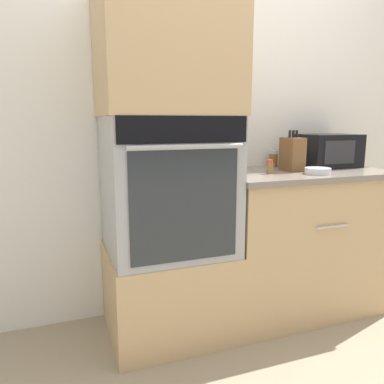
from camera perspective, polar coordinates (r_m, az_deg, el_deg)
name	(u,v)px	position (r m, az deg, el deg)	size (l,w,h in m)	color
ground_plane	(244,346)	(2.23, 8.00, -22.24)	(12.00, 12.00, 0.00)	gray
wall_back	(203,115)	(2.45, 1.72, 11.60)	(8.00, 0.05, 2.50)	silver
oven_cabinet_base	(169,290)	(2.24, -3.58, -14.71)	(0.68, 0.60, 0.50)	tan
wall_oven	(168,185)	(2.05, -3.75, 1.08)	(0.66, 0.64, 0.74)	#9EA0A5
oven_cabinet_upper	(166,51)	(2.06, -4.03, 20.63)	(0.68, 0.60, 0.66)	tan
counter_unit	(298,240)	(2.53, 15.78, -7.06)	(1.08, 0.63, 0.91)	tan
microwave	(328,151)	(2.68, 19.95, 5.96)	(0.38, 0.29, 0.22)	black
knife_block	(292,154)	(2.40, 15.03, 5.60)	(0.10, 0.15, 0.25)	brown
bowl	(318,171)	(2.29, 18.61, 3.06)	(0.15, 0.15, 0.04)	silver
condiment_jar_near	(270,167)	(2.24, 11.75, 3.77)	(0.04, 0.04, 0.08)	brown
condiment_jar_mid	(273,159)	(2.61, 12.31, 5.00)	(0.06, 0.06, 0.11)	brown
condiment_jar_far	(284,159)	(2.57, 13.78, 4.97)	(0.05, 0.05, 0.12)	silver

